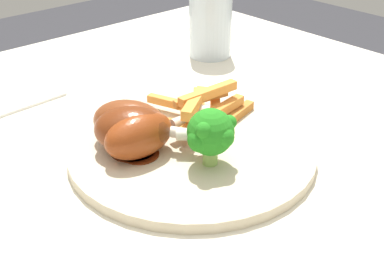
% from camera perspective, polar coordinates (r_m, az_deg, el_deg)
% --- Properties ---
extents(dining_table, '(0.97, 0.83, 0.72)m').
position_cam_1_polar(dining_table, '(0.62, -5.47, -11.93)').
color(dining_table, silver).
rests_on(dining_table, ground_plane).
extents(dinner_plate, '(0.27, 0.27, 0.01)m').
position_cam_1_polar(dinner_plate, '(0.55, 0.00, -2.35)').
color(dinner_plate, beige).
rests_on(dinner_plate, dining_table).
extents(broccoli_floret_front, '(0.05, 0.05, 0.06)m').
position_cam_1_polar(broccoli_floret_front, '(0.50, 2.16, -0.61)').
color(broccoli_floret_front, '#91BA59').
rests_on(broccoli_floret_front, dinner_plate).
extents(carrot_fries_pile, '(0.13, 0.12, 0.04)m').
position_cam_1_polar(carrot_fries_pile, '(0.59, 1.51, 2.16)').
color(carrot_fries_pile, orange).
rests_on(carrot_fries_pile, dinner_plate).
extents(chicken_drumstick_near, '(0.10, 0.13, 0.05)m').
position_cam_1_polar(chicken_drumstick_near, '(0.54, -6.85, 0.41)').
color(chicken_drumstick_near, '#582310').
rests_on(chicken_drumstick_near, dinner_plate).
extents(chicken_drumstick_far, '(0.14, 0.05, 0.05)m').
position_cam_1_polar(chicken_drumstick_far, '(0.52, -5.56, -0.69)').
color(chicken_drumstick_far, '#61210C').
rests_on(chicken_drumstick_far, dinner_plate).
extents(chicken_drumstick_extra, '(0.11, 0.11, 0.05)m').
position_cam_1_polar(chicken_drumstick_extra, '(0.53, -6.24, -0.42)').
color(chicken_drumstick_extra, '#4B1A0A').
rests_on(chicken_drumstick_extra, dinner_plate).
extents(water_glass, '(0.07, 0.07, 0.11)m').
position_cam_1_polar(water_glass, '(0.81, 2.11, 12.06)').
color(water_glass, silver).
rests_on(water_glass, dining_table).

